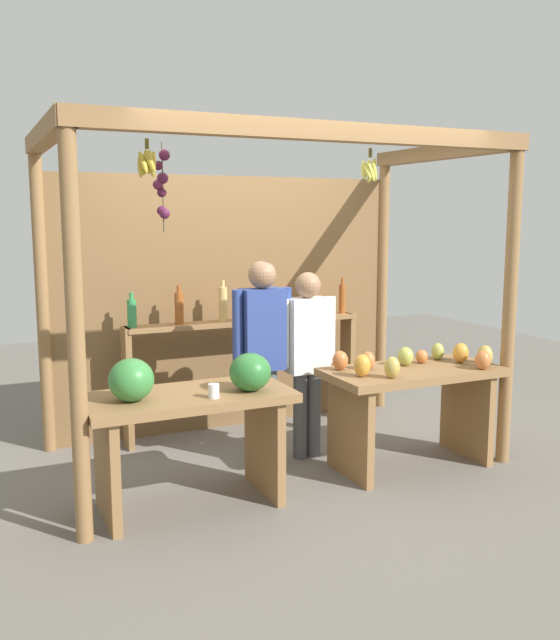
% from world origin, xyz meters
% --- Properties ---
extents(ground_plane, '(12.00, 12.00, 0.00)m').
position_xyz_m(ground_plane, '(0.00, 0.00, 0.00)').
color(ground_plane, slate).
rests_on(ground_plane, ground).
extents(market_stall, '(3.29, 1.85, 2.48)m').
position_xyz_m(market_stall, '(-0.01, 0.43, 1.42)').
color(market_stall, olive).
rests_on(market_stall, ground).
extents(fruit_counter_left, '(1.33, 0.64, 1.03)m').
position_xyz_m(fruit_counter_left, '(-0.88, -0.67, 0.64)').
color(fruit_counter_left, olive).
rests_on(fruit_counter_left, ground).
extents(fruit_counter_right, '(1.33, 0.64, 0.92)m').
position_xyz_m(fruit_counter_right, '(0.88, -0.65, 0.59)').
color(fruit_counter_right, olive).
rests_on(fruit_counter_right, ground).
extents(bottle_shelf_unit, '(2.11, 0.22, 1.35)m').
position_xyz_m(bottle_shelf_unit, '(0.03, 0.65, 0.80)').
color(bottle_shelf_unit, olive).
rests_on(bottle_shelf_unit, ground).
extents(vendor_man, '(0.48, 0.21, 1.56)m').
position_xyz_m(vendor_man, '(-0.11, -0.10, 0.93)').
color(vendor_man, '#505F60').
rests_on(vendor_man, ground).
extents(vendor_woman, '(0.48, 0.20, 1.46)m').
position_xyz_m(vendor_woman, '(0.25, -0.14, 0.87)').
color(vendor_woman, '#4B5057').
rests_on(vendor_woman, ground).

